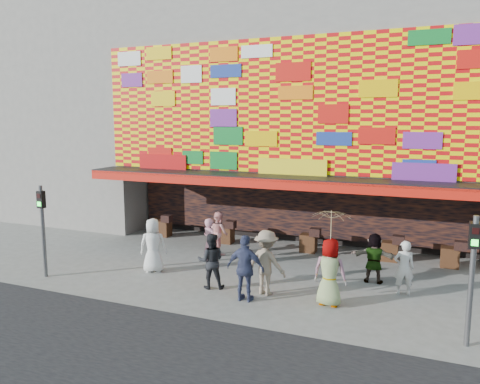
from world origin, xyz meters
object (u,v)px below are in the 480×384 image
(ped_b, at_px, (210,242))
(ped_d, at_px, (266,262))
(ped_g, at_px, (330,272))
(ped_i, at_px, (219,233))
(signal_left, at_px, (42,221))
(signal_right, at_px, (472,266))
(ped_f, at_px, (374,258))
(parasol, at_px, (331,228))
(ped_c, at_px, (211,261))
(ped_h, at_px, (404,268))
(ped_a, at_px, (153,245))
(ped_e, at_px, (246,268))

(ped_b, xyz_separation_m, ped_d, (2.68, -1.74, 0.10))
(ped_g, xyz_separation_m, ped_i, (-4.93, 3.41, -0.12))
(signal_left, bearing_deg, ped_b, 34.10)
(signal_left, height_order, ped_b, signal_left)
(signal_right, height_order, ped_i, signal_right)
(signal_left, xyz_separation_m, signal_right, (12.40, 0.00, 0.00))
(ped_f, height_order, ped_g, ped_g)
(signal_left, distance_m, parasol, 9.11)
(signal_left, distance_m, ped_d, 7.32)
(ped_c, xyz_separation_m, ped_d, (1.71, 0.15, 0.11))
(ped_b, relative_size, ped_g, 0.91)
(signal_left, distance_m, signal_right, 12.40)
(ped_h, height_order, ped_i, ped_i)
(ped_a, xyz_separation_m, parasol, (6.04, -0.61, 1.27))
(ped_b, bearing_deg, ped_i, -48.00)
(ped_f, height_order, ped_h, ped_h)
(ped_c, height_order, ped_e, ped_e)
(ped_a, bearing_deg, ped_f, 170.50)
(ped_f, xyz_separation_m, ped_i, (-5.84, 1.05, 0.02))
(ped_h, bearing_deg, parasol, 26.22)
(ped_a, xyz_separation_m, ped_i, (1.11, 2.79, -0.10))
(ped_d, height_order, ped_h, ped_d)
(ped_d, bearing_deg, ped_b, -19.62)
(ped_a, distance_m, ped_g, 6.08)
(signal_left, relative_size, ped_a, 1.64)
(ped_f, bearing_deg, ped_a, 13.41)
(ped_c, height_order, ped_g, ped_g)
(ped_d, bearing_deg, ped_a, 6.96)
(ped_b, xyz_separation_m, parasol, (4.56, -1.88, 1.33))
(ped_d, xyz_separation_m, ped_f, (2.79, 2.22, -0.16))
(ped_h, bearing_deg, ped_d, 6.43)
(ped_f, relative_size, ped_h, 0.98)
(ped_a, xyz_separation_m, ped_b, (1.48, 1.27, -0.06))
(signal_left, xyz_separation_m, parasol, (9.03, 1.15, 0.33))
(ped_c, xyz_separation_m, parasol, (3.59, 0.02, 1.34))
(ped_d, relative_size, parasol, 0.99)
(ped_e, bearing_deg, ped_i, -54.75)
(ped_g, bearing_deg, ped_h, -133.85)
(ped_a, xyz_separation_m, ped_g, (6.04, -0.61, 0.02))
(ped_a, relative_size, ped_d, 0.96)
(ped_d, height_order, ped_i, ped_d)
(ped_e, bearing_deg, parasol, -164.25)
(ped_i, bearing_deg, parasol, -177.95)
(ped_a, xyz_separation_m, ped_c, (2.45, -0.63, -0.07))
(signal_left, bearing_deg, ped_d, 10.17)
(signal_left, distance_m, ped_b, 5.49)
(ped_a, relative_size, ped_e, 0.96)
(ped_f, relative_size, parasol, 0.82)
(signal_left, bearing_deg, ped_h, 14.34)
(signal_right, relative_size, ped_i, 1.84)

